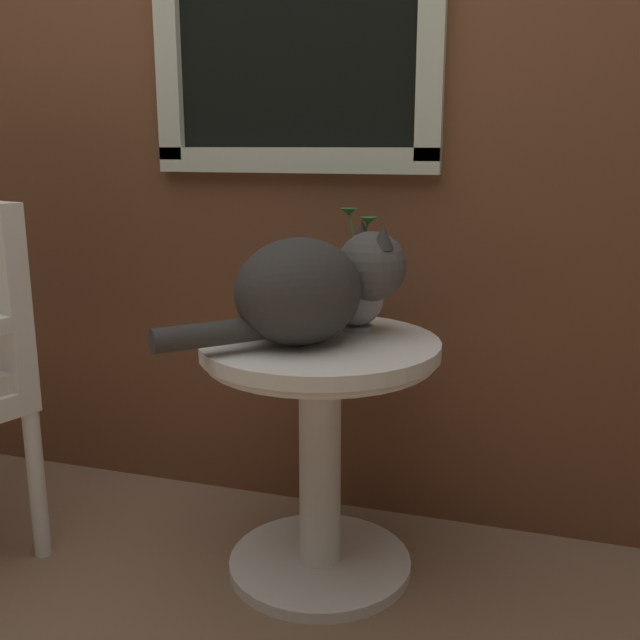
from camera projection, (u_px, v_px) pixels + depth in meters
The scene contains 5 objects.
ground_plane at pixel (190, 619), 1.73m from camera, with size 6.00×6.00×0.00m, color #7F6047.
back_wall at pixel (283, 61), 2.04m from camera, with size 4.00×0.07×2.60m.
wicker_side_table at pixel (320, 418), 1.84m from camera, with size 0.59×0.59×0.62m.
cat at pixel (312, 287), 1.74m from camera, with size 0.49×0.50×0.28m.
pewter_vase_with_ivy at pixel (357, 292), 1.87m from camera, with size 0.14×0.14×0.31m.
Camera 1 is at (0.74, -1.36, 1.08)m, focal length 41.40 mm.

